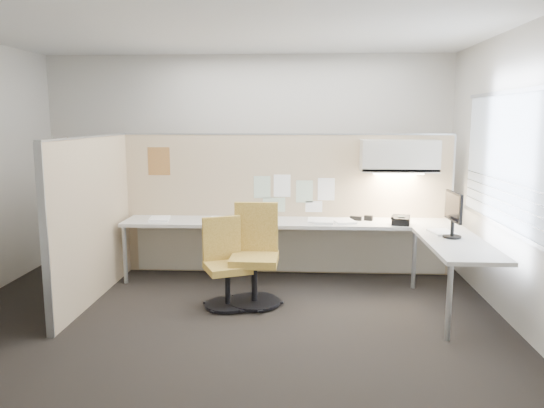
# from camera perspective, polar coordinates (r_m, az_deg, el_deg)

# --- Properties ---
(floor) EXTENTS (5.50, 4.50, 0.01)m
(floor) POSITION_cam_1_polar(r_m,az_deg,el_deg) (5.42, -4.99, -12.01)
(floor) COLOR black
(floor) RESTS_ON ground
(ceiling) EXTENTS (5.50, 4.50, 0.01)m
(ceiling) POSITION_cam_1_polar(r_m,az_deg,el_deg) (5.12, -5.45, 18.76)
(ceiling) COLOR white
(ceiling) RESTS_ON wall_back
(wall_back) EXTENTS (5.50, 0.02, 2.80)m
(wall_back) POSITION_cam_1_polar(r_m,az_deg,el_deg) (7.30, -2.64, 4.85)
(wall_back) COLOR beige
(wall_back) RESTS_ON ground
(wall_front) EXTENTS (5.50, 0.02, 2.80)m
(wall_front) POSITION_cam_1_polar(r_m,az_deg,el_deg) (2.90, -11.69, -1.93)
(wall_front) COLOR beige
(wall_front) RESTS_ON ground
(wall_right) EXTENTS (0.02, 4.50, 2.80)m
(wall_right) POSITION_cam_1_polar(r_m,az_deg,el_deg) (5.41, 24.99, 2.50)
(wall_right) COLOR beige
(wall_right) RESTS_ON ground
(window_pane) EXTENTS (0.01, 2.80, 1.30)m
(window_pane) POSITION_cam_1_polar(r_m,az_deg,el_deg) (5.39, 24.85, 4.08)
(window_pane) COLOR #929FAA
(window_pane) RESTS_ON wall_right
(partition_back) EXTENTS (4.10, 0.06, 1.75)m
(partition_back) POSITION_cam_1_polar(r_m,az_deg,el_deg) (6.69, 1.52, -0.07)
(partition_back) COLOR tan
(partition_back) RESTS_ON floor
(partition_left) EXTENTS (0.06, 2.20, 1.75)m
(partition_left) POSITION_cam_1_polar(r_m,az_deg,el_deg) (6.03, -18.68, -1.57)
(partition_left) COLOR tan
(partition_left) RESTS_ON floor
(desk) EXTENTS (4.00, 2.07, 0.73)m
(desk) POSITION_cam_1_polar(r_m,az_deg,el_deg) (6.27, 4.86, -3.26)
(desk) COLOR beige
(desk) RESTS_ON floor
(overhead_bin) EXTENTS (0.90, 0.36, 0.38)m
(overhead_bin) POSITION_cam_1_polar(r_m,az_deg,el_deg) (6.51, 13.51, 5.05)
(overhead_bin) COLOR beige
(overhead_bin) RESTS_ON partition_back
(task_light_strip) EXTENTS (0.60, 0.06, 0.02)m
(task_light_strip) POSITION_cam_1_polar(r_m,az_deg,el_deg) (6.52, 13.44, 3.21)
(task_light_strip) COLOR #FFEABF
(task_light_strip) RESTS_ON overhead_bin
(pinned_papers) EXTENTS (1.01, 0.00, 0.47)m
(pinned_papers) POSITION_cam_1_polar(r_m,az_deg,el_deg) (6.63, 2.21, 1.22)
(pinned_papers) COLOR #8CBF8C
(pinned_papers) RESTS_ON partition_back
(poster) EXTENTS (0.28, 0.00, 0.35)m
(poster) POSITION_cam_1_polar(r_m,az_deg,el_deg) (6.82, -12.07, 4.52)
(poster) COLOR orange
(poster) RESTS_ON partition_back
(chair_left) EXTENTS (0.56, 0.58, 0.91)m
(chair_left) POSITION_cam_1_polar(r_m,az_deg,el_deg) (5.59, -5.02, -6.66)
(chair_left) COLOR black
(chair_left) RESTS_ON floor
(chair_right) EXTENTS (0.55, 0.55, 1.05)m
(chair_right) POSITION_cam_1_polar(r_m,az_deg,el_deg) (5.64, -1.84, -5.82)
(chair_right) COLOR black
(chair_right) RESTS_ON floor
(monitor) EXTENTS (0.19, 0.45, 0.47)m
(monitor) POSITION_cam_1_polar(r_m,az_deg,el_deg) (5.74, 18.92, -0.79)
(monitor) COLOR black
(monitor) RESTS_ON desk
(phone) EXTENTS (0.25, 0.24, 0.12)m
(phone) POSITION_cam_1_polar(r_m,az_deg,el_deg) (6.32, 13.64, -1.73)
(phone) COLOR black
(phone) RESTS_ON desk
(stapler) EXTENTS (0.14, 0.09, 0.05)m
(stapler) POSITION_cam_1_polar(r_m,az_deg,el_deg) (6.50, 9.00, -1.53)
(stapler) COLOR black
(stapler) RESTS_ON desk
(tape_dispenser) EXTENTS (0.11, 0.09, 0.06)m
(tape_dispenser) POSITION_cam_1_polar(r_m,az_deg,el_deg) (6.52, 10.34, -1.49)
(tape_dispenser) COLOR black
(tape_dispenser) RESTS_ON desk
(coat_hook) EXTENTS (0.18, 0.48, 1.43)m
(coat_hook) POSITION_cam_1_polar(r_m,az_deg,el_deg) (5.39, -22.39, 2.72)
(coat_hook) COLOR silver
(coat_hook) RESTS_ON partition_left
(paper_stack_0) EXTENTS (0.27, 0.33, 0.03)m
(paper_stack_0) POSITION_cam_1_polar(r_m,az_deg,el_deg) (6.58, -12.00, -1.57)
(paper_stack_0) COLOR white
(paper_stack_0) RESTS_ON desk
(paper_stack_1) EXTENTS (0.25, 0.32, 0.02)m
(paper_stack_1) POSITION_cam_1_polar(r_m,az_deg,el_deg) (6.51, -5.81, -1.59)
(paper_stack_1) COLOR white
(paper_stack_1) RESTS_ON desk
(paper_stack_2) EXTENTS (0.24, 0.31, 0.05)m
(paper_stack_2) POSITION_cam_1_polar(r_m,az_deg,el_deg) (6.37, -1.53, -1.65)
(paper_stack_2) COLOR white
(paper_stack_2) RESTS_ON desk
(paper_stack_3) EXTENTS (0.24, 0.31, 0.02)m
(paper_stack_3) POSITION_cam_1_polar(r_m,az_deg,el_deg) (6.42, 4.90, -1.73)
(paper_stack_3) COLOR white
(paper_stack_3) RESTS_ON desk
(paper_stack_4) EXTENTS (0.30, 0.35, 0.03)m
(paper_stack_4) POSITION_cam_1_polar(r_m,az_deg,el_deg) (6.35, 7.74, -1.85)
(paper_stack_4) COLOR white
(paper_stack_4) RESTS_ON desk
(paper_stack_5) EXTENTS (0.28, 0.34, 0.02)m
(paper_stack_5) POSITION_cam_1_polar(r_m,az_deg,el_deg) (5.98, 17.82, -2.91)
(paper_stack_5) COLOR white
(paper_stack_5) RESTS_ON desk
(paper_stack_6) EXTENTS (0.25, 0.31, 0.03)m
(paper_stack_6) POSITION_cam_1_polar(r_m,az_deg,el_deg) (6.31, 5.58, -1.87)
(paper_stack_6) COLOR white
(paper_stack_6) RESTS_ON desk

